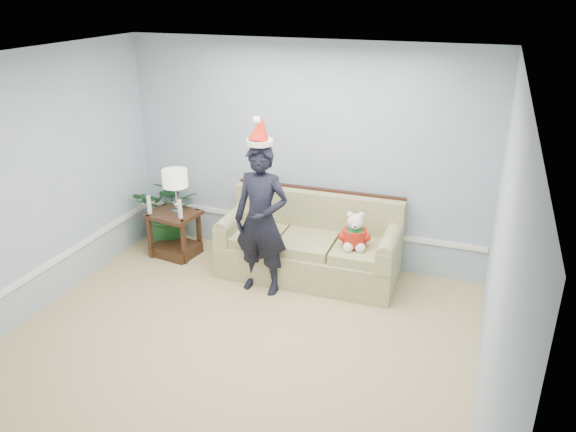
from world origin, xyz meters
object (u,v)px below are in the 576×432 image
(houseplant, at_px, (170,209))
(man, at_px, (261,220))
(sofa, at_px, (310,247))
(side_table, at_px, (175,238))
(teddy_bear, at_px, (354,235))
(table_lamp, at_px, (175,180))

(houseplant, xyz_separation_m, man, (1.62, -0.74, 0.38))
(sofa, height_order, man, man)
(sofa, relative_size, houseplant, 2.18)
(sofa, height_order, houseplant, sofa)
(side_table, distance_m, man, 1.60)
(side_table, bearing_deg, houseplant, 127.31)
(side_table, height_order, man, man)
(man, relative_size, teddy_bear, 3.94)
(houseplant, relative_size, man, 0.56)
(houseplant, bearing_deg, sofa, -5.38)
(man, bearing_deg, houseplant, 158.43)
(sofa, distance_m, side_table, 1.80)
(sofa, bearing_deg, table_lamp, -178.37)
(sofa, relative_size, teddy_bear, 4.78)
(teddy_bear, bearing_deg, man, -172.85)
(houseplant, height_order, man, man)
(side_table, bearing_deg, table_lamp, 36.83)
(sofa, relative_size, man, 1.21)
(teddy_bear, bearing_deg, table_lamp, 163.23)
(sofa, distance_m, teddy_bear, 0.67)
(side_table, bearing_deg, teddy_bear, -1.53)
(sofa, bearing_deg, side_table, -177.31)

